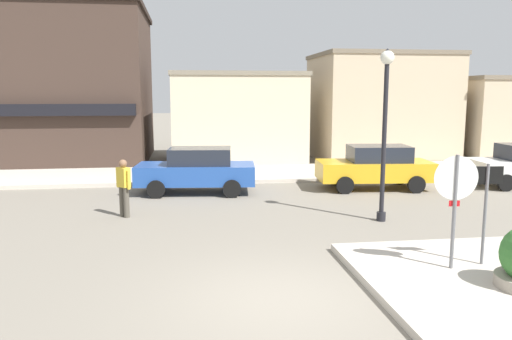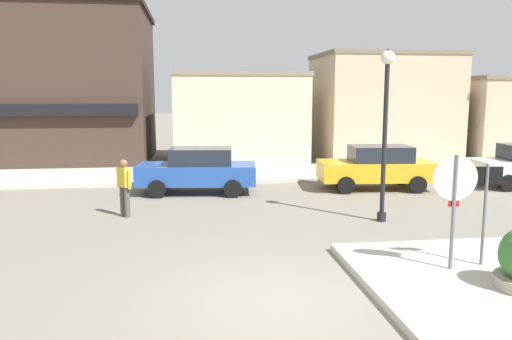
% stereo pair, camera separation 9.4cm
% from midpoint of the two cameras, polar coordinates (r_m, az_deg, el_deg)
% --- Properties ---
extents(ground_plane, '(160.00, 160.00, 0.00)m').
position_cam_midpoint_polar(ground_plane, '(8.57, 3.18, -14.64)').
color(ground_plane, gray).
extents(kerb_far, '(80.00, 4.00, 0.15)m').
position_cam_midpoint_polar(kerb_far, '(20.78, -3.27, -0.46)').
color(kerb_far, beige).
rests_on(kerb_far, ground).
extents(stop_sign, '(0.82, 0.12, 2.30)m').
position_cam_midpoint_polar(stop_sign, '(9.87, 21.96, -2.90)').
color(stop_sign, slate).
rests_on(stop_sign, ground).
extents(one_way_sign, '(0.60, 0.08, 2.10)m').
position_cam_midpoint_polar(one_way_sign, '(10.38, 24.94, -3.58)').
color(one_way_sign, slate).
rests_on(one_way_sign, ground).
extents(lamp_post, '(0.36, 0.36, 4.54)m').
position_cam_midpoint_polar(lamp_post, '(13.49, 14.80, 6.59)').
color(lamp_post, black).
rests_on(lamp_post, ground).
extents(parked_car_nearest, '(4.15, 2.17, 1.56)m').
position_cam_midpoint_polar(parked_car_nearest, '(17.21, -6.49, 0.05)').
color(parked_car_nearest, '#234C9E').
rests_on(parked_car_nearest, ground).
extents(parked_car_second, '(4.13, 2.14, 1.56)m').
position_cam_midpoint_polar(parked_car_second, '(18.32, 13.77, 0.38)').
color(parked_car_second, gold).
rests_on(parked_car_second, ground).
extents(pedestrian_crossing_near, '(0.44, 0.46, 1.61)m').
position_cam_midpoint_polar(pedestrian_crossing_near, '(14.23, -14.64, -1.78)').
color(pedestrian_crossing_near, '#4C473D').
rests_on(pedestrian_crossing_near, ground).
extents(building_corner_shop, '(8.34, 8.16, 7.53)m').
position_cam_midpoint_polar(building_corner_shop, '(26.99, -20.73, 8.99)').
color(building_corner_shop, '#3D2D26').
rests_on(building_corner_shop, ground).
extents(building_storefront_left_near, '(6.39, 5.49, 4.39)m').
position_cam_midpoint_polar(building_storefront_left_near, '(25.09, -1.98, 6.02)').
color(building_storefront_left_near, beige).
rests_on(building_storefront_left_near, ground).
extents(building_storefront_left_mid, '(6.78, 5.24, 5.42)m').
position_cam_midpoint_polar(building_storefront_left_mid, '(27.02, 14.33, 7.03)').
color(building_storefront_left_mid, tan).
rests_on(building_storefront_left_mid, ground).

